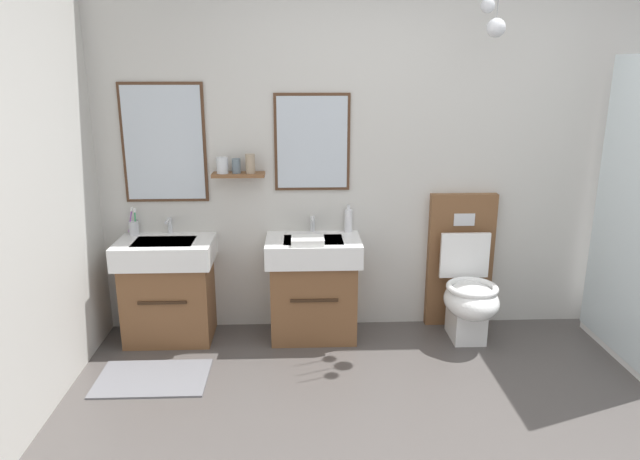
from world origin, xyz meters
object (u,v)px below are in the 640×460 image
object	(u,v)px
toothbrush_cup	(134,227)
vanity_sink_right	(313,285)
toilet	(465,284)
vanity_sink_left	(168,287)
soap_dispenser	(348,220)
folded_hand_towel	(308,241)

from	to	relation	value
toothbrush_cup	vanity_sink_right	bearing A→B (deg)	-6.79
vanity_sink_right	toilet	distance (m)	1.09
vanity_sink_left	vanity_sink_right	world-z (taller)	same
vanity_sink_left	toothbrush_cup	size ratio (longest dim) A/B	3.69
toothbrush_cup	soap_dispenser	world-z (taller)	same
toilet	toothbrush_cup	bearing A→B (deg)	176.09
vanity_sink_right	toothbrush_cup	distance (m)	1.33
toothbrush_cup	toilet	bearing A→B (deg)	-3.91
vanity_sink_left	soap_dispenser	distance (m)	1.35
folded_hand_towel	soap_dispenser	bearing A→B (deg)	44.33
vanity_sink_left	toilet	world-z (taller)	toilet
vanity_sink_left	soap_dispenser	bearing A→B (deg)	7.19
soap_dispenser	folded_hand_towel	size ratio (longest dim) A/B	0.90
toilet	vanity_sink_left	bearing A→B (deg)	179.72
vanity_sink_left	toilet	bearing A→B (deg)	-0.28
vanity_sink_right	toilet	size ratio (longest dim) A/B	0.73
folded_hand_towel	vanity_sink_right	bearing A→B (deg)	72.84
toilet	toothbrush_cup	world-z (taller)	toilet
vanity_sink_left	toothbrush_cup	bearing A→B (deg)	148.64
soap_dispenser	folded_hand_towel	xyz separation A→B (m)	(-0.30, -0.29, -0.06)
vanity_sink_left	soap_dispenser	xyz separation A→B (m)	(1.27, 0.16, 0.43)
toilet	soap_dispenser	bearing A→B (deg)	168.34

